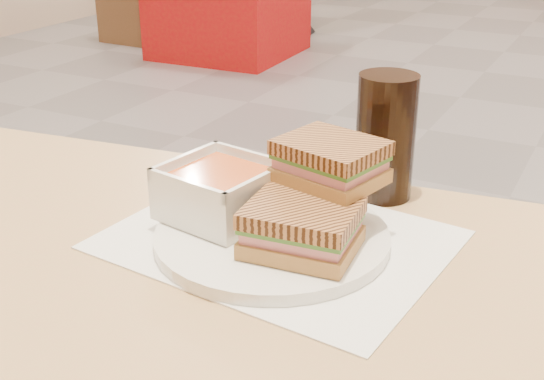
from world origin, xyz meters
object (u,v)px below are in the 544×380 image
at_px(panini_lower, 302,228).
at_px(cola_glass, 385,137).
at_px(main_table, 162,380).
at_px(soup_bowl, 221,193).
at_px(bg_chair_0l, 138,7).
at_px(plate, 272,237).
at_px(bg_chair_0r, 219,13).

distance_m(panini_lower, cola_glass, 0.21).
relative_size(main_table, soup_bowl, 9.46).
bearing_deg(cola_glass, bg_chair_0l, 131.68).
distance_m(plate, cola_glass, 0.21).
height_order(panini_lower, bg_chair_0r, panini_lower).
bearing_deg(cola_glass, soup_bowl, -127.87).
xyz_separation_m(panini_lower, bg_chair_0l, (-3.06, 3.66, -0.55)).
bearing_deg(panini_lower, main_table, -133.43).
distance_m(plate, soup_bowl, 0.08).
height_order(plate, bg_chair_0r, plate).
xyz_separation_m(panini_lower, bg_chair_0r, (-2.38, 3.70, -0.55)).
relative_size(soup_bowl, bg_chair_0r, 0.26).
bearing_deg(bg_chair_0r, soup_bowl, -58.32).
bearing_deg(main_table, soup_bowl, 94.10).
bearing_deg(bg_chair_0r, bg_chair_0l, -176.46).
bearing_deg(panini_lower, soup_bowl, 164.36).
distance_m(cola_glass, bg_chair_0l, 4.66).
xyz_separation_m(cola_glass, bg_chair_0r, (-2.40, 3.50, -0.59)).
relative_size(main_table, plate, 4.83).
height_order(main_table, bg_chair_0l, main_table).
relative_size(cola_glass, bg_chair_0r, 0.31).
height_order(main_table, bg_chair_0r, main_table).
height_order(main_table, panini_lower, panini_lower).
height_order(plate, bg_chair_0l, plate).
xyz_separation_m(plate, cola_glass, (0.06, 0.19, 0.07)).
xyz_separation_m(soup_bowl, cola_glass, (0.14, 0.17, 0.04)).
relative_size(main_table, bg_chair_0l, 2.66).
bearing_deg(bg_chair_0r, panini_lower, -57.23).
bearing_deg(plate, soup_bowl, 171.88).
relative_size(cola_glass, bg_chair_0l, 0.33).
bearing_deg(main_table, panini_lower, 46.57).
height_order(plate, panini_lower, panini_lower).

